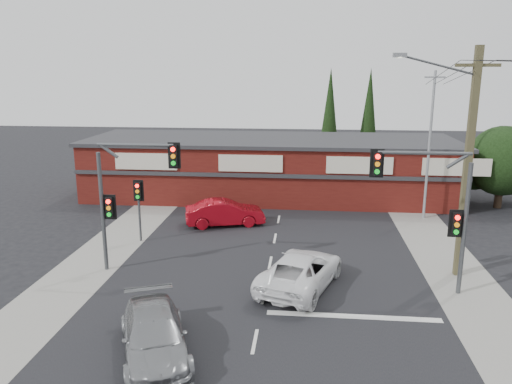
# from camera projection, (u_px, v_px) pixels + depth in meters

# --- Properties ---
(ground) EXTENTS (120.00, 120.00, 0.00)m
(ground) POSITION_uv_depth(u_px,v_px,m) (264.00, 295.00, 20.49)
(ground) COLOR black
(ground) RESTS_ON ground
(road_strip) EXTENTS (14.00, 70.00, 0.01)m
(road_strip) POSITION_uv_depth(u_px,v_px,m) (272.00, 252.00, 25.33)
(road_strip) COLOR black
(road_strip) RESTS_ON ground
(verge_left) EXTENTS (3.00, 70.00, 0.02)m
(verge_left) POSITION_uv_depth(u_px,v_px,m) (111.00, 246.00, 26.16)
(verge_left) COLOR gray
(verge_left) RESTS_ON ground
(verge_right) EXTENTS (3.00, 70.00, 0.02)m
(verge_right) POSITION_uv_depth(u_px,v_px,m) (445.00, 258.00, 24.49)
(verge_right) COLOR gray
(verge_right) RESTS_ON ground
(stop_line) EXTENTS (6.50, 0.35, 0.01)m
(stop_line) POSITION_uv_depth(u_px,v_px,m) (353.00, 316.00, 18.70)
(stop_line) COLOR silver
(stop_line) RESTS_ON ground
(white_suv) EXTENTS (4.09, 5.90, 1.50)m
(white_suv) POSITION_uv_depth(u_px,v_px,m) (301.00, 271.00, 21.11)
(white_suv) COLOR white
(white_suv) RESTS_ON ground
(silver_suv) EXTENTS (3.72, 5.38, 1.45)m
(silver_suv) POSITION_uv_depth(u_px,v_px,m) (154.00, 336.00, 15.95)
(silver_suv) COLOR gray
(silver_suv) RESTS_ON ground
(red_sedan) EXTENTS (4.91, 2.81, 1.53)m
(red_sedan) POSITION_uv_depth(u_px,v_px,m) (225.00, 213.00, 29.61)
(red_sedan) COLOR maroon
(red_sedan) RESTS_ON ground
(lane_dashes) EXTENTS (0.12, 37.53, 0.01)m
(lane_dashes) POSITION_uv_depth(u_px,v_px,m) (264.00, 295.00, 20.46)
(lane_dashes) COLOR silver
(lane_dashes) RESTS_ON ground
(shop_building) EXTENTS (27.30, 8.40, 4.22)m
(shop_building) POSITION_uv_depth(u_px,v_px,m) (270.00, 167.00, 36.50)
(shop_building) COLOR #49120E
(shop_building) RESTS_ON ground
(tree_cluster) EXTENTS (5.90, 5.10, 5.50)m
(tree_cluster) POSITION_uv_depth(u_px,v_px,m) (503.00, 164.00, 33.29)
(tree_cluster) COLOR #2D2116
(tree_cluster) RESTS_ON ground
(conifer_near) EXTENTS (1.80, 1.80, 9.25)m
(conifer_near) POSITION_uv_depth(u_px,v_px,m) (330.00, 113.00, 42.04)
(conifer_near) COLOR #2D2116
(conifer_near) RESTS_ON ground
(conifer_far) EXTENTS (1.80, 1.80, 9.25)m
(conifer_far) POSITION_uv_depth(u_px,v_px,m) (369.00, 112.00, 43.64)
(conifer_far) COLOR #2D2116
(conifer_far) RESTS_ON ground
(traffic_mast_left) EXTENTS (3.77, 0.27, 5.97)m
(traffic_mast_left) POSITION_uv_depth(u_px,v_px,m) (124.00, 188.00, 22.13)
(traffic_mast_left) COLOR #47494C
(traffic_mast_left) RESTS_ON ground
(traffic_mast_right) EXTENTS (3.96, 0.27, 5.97)m
(traffic_mast_right) POSITION_uv_depth(u_px,v_px,m) (438.00, 201.00, 19.86)
(traffic_mast_right) COLOR #47494C
(traffic_mast_right) RESTS_ON ground
(pedestal_signal) EXTENTS (0.55, 0.27, 3.38)m
(pedestal_signal) POSITION_uv_depth(u_px,v_px,m) (139.00, 198.00, 26.43)
(pedestal_signal) COLOR #47494C
(pedestal_signal) RESTS_ON ground
(utility_pole) EXTENTS (4.38, 0.59, 10.00)m
(utility_pole) POSITION_uv_depth(u_px,v_px,m) (465.00, 157.00, 21.28)
(utility_pole) COLOR brown
(utility_pole) RESTS_ON ground
(steel_pole) EXTENTS (1.20, 0.16, 9.00)m
(steel_pole) POSITION_uv_depth(u_px,v_px,m) (429.00, 143.00, 30.09)
(steel_pole) COLOR gray
(steel_pole) RESTS_ON ground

